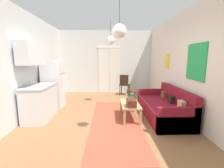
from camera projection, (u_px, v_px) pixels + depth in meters
ground_plane at (105, 128)px, 3.82m from camera, size 4.83×8.26×0.10m
wall_back at (106, 62)px, 7.40m from camera, size 4.43×0.13×2.88m
wall_right at (198, 66)px, 3.64m from camera, size 0.12×7.86×2.88m
wall_left at (9, 66)px, 3.51m from camera, size 0.12×7.86×2.88m
area_rug at (115, 121)px, 4.04m from camera, size 1.20×3.49×0.01m
couch at (165, 108)px, 4.34m from camera, size 0.93×2.10×0.82m
coffee_table at (130, 105)px, 4.23m from camera, size 0.47×1.01×0.43m
bamboo_vase at (132, 97)px, 4.36m from camera, size 0.10×0.10×0.45m
handbag at (131, 103)px, 3.89m from camera, size 0.22×0.32×0.30m
refrigerator at (53, 84)px, 5.19m from camera, size 0.63×0.65×1.57m
kitchen_counter at (38, 91)px, 4.15m from camera, size 0.60×1.13×2.03m
accent_chair at (124, 84)px, 6.90m from camera, size 0.52×0.50×0.91m
pendant_lamp_near at (119, 31)px, 2.93m from camera, size 0.26×0.26×0.89m
pendant_lamp_far at (111, 40)px, 5.25m from camera, size 0.29×0.29×0.81m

